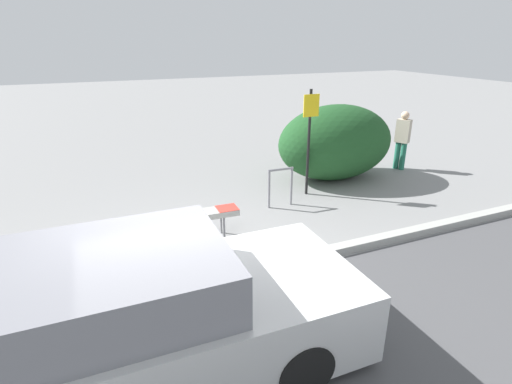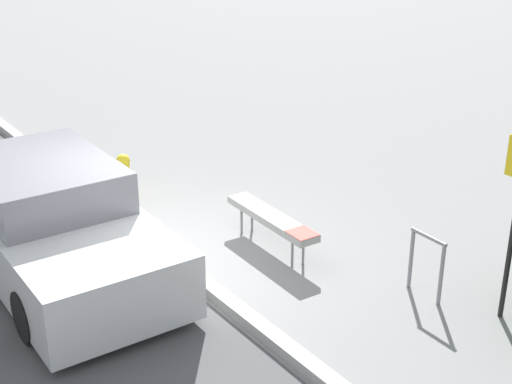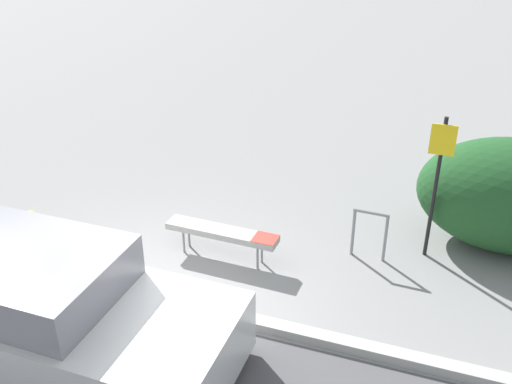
# 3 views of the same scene
# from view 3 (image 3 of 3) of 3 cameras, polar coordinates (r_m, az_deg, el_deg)

# --- Properties ---
(ground_plane) EXTENTS (60.00, 60.00, 0.00)m
(ground_plane) POSITION_cam_3_polar(r_m,az_deg,el_deg) (8.26, -10.32, -10.73)
(ground_plane) COLOR gray
(curb) EXTENTS (60.00, 0.20, 0.13)m
(curb) POSITION_cam_3_polar(r_m,az_deg,el_deg) (8.22, -10.36, -10.38)
(curb) COLOR #A8A8A3
(curb) RESTS_ON ground_plane
(bench) EXTENTS (1.80, 0.39, 0.52)m
(bench) POSITION_cam_3_polar(r_m,az_deg,el_deg) (8.80, -3.38, -4.08)
(bench) COLOR gray
(bench) RESTS_ON ground_plane
(bike_rack) EXTENTS (0.55, 0.07, 0.83)m
(bike_rack) POSITION_cam_3_polar(r_m,az_deg,el_deg) (8.93, 11.30, -3.73)
(bike_rack) COLOR gray
(bike_rack) RESTS_ON ground_plane
(sign_post) EXTENTS (0.36, 0.08, 2.30)m
(sign_post) POSITION_cam_3_polar(r_m,az_deg,el_deg) (8.81, 17.66, 1.52)
(sign_post) COLOR black
(sign_post) RESTS_ON ground_plane
(fire_hydrant) EXTENTS (0.36, 0.22, 0.77)m
(fire_hydrant) POSITION_cam_3_polar(r_m,az_deg,el_deg) (9.55, -21.34, -3.68)
(fire_hydrant) COLOR gold
(fire_hydrant) RESTS_ON ground_plane
(parked_car_near) EXTENTS (4.77, 1.90, 1.45)m
(parked_car_near) POSITION_cam_3_polar(r_m,az_deg,el_deg) (7.42, -20.82, -10.96)
(parked_car_near) COLOR black
(parked_car_near) RESTS_ON ground_plane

